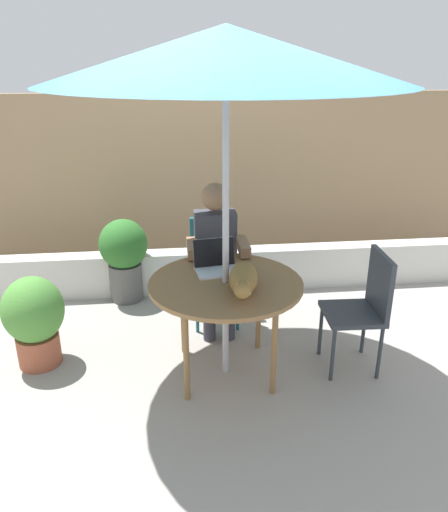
% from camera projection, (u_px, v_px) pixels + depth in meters
% --- Properties ---
extents(ground_plane, '(14.00, 14.00, 0.00)m').
position_uv_depth(ground_plane, '(225.00, 371.00, 3.71)').
color(ground_plane, gray).
extents(fence_back, '(6.00, 0.08, 1.83)m').
position_uv_depth(fence_back, '(202.00, 180.00, 5.42)').
color(fence_back, '#937756').
rests_on(fence_back, ground).
extents(planter_wall_low, '(5.40, 0.20, 0.41)m').
position_uv_depth(planter_wall_low, '(209.00, 270.00, 4.93)').
color(planter_wall_low, beige).
rests_on(planter_wall_low, ground).
extents(patio_table, '(1.07, 1.07, 0.73)m').
position_uv_depth(patio_table, '(226.00, 289.00, 3.46)').
color(patio_table, olive).
rests_on(patio_table, ground).
extents(patio_umbrella, '(2.22, 2.22, 2.35)m').
position_uv_depth(patio_umbrella, '(226.00, 55.00, 2.90)').
color(patio_umbrella, '#B7B7BC').
rests_on(patio_umbrella, ground).
extents(chair_occupied, '(0.40, 0.40, 0.90)m').
position_uv_depth(chair_occupied, '(214.00, 262.00, 4.29)').
color(chair_occupied, '#1E606B').
rests_on(chair_occupied, ground).
extents(chair_empty, '(0.41, 0.41, 0.90)m').
position_uv_depth(chair_empty, '(365.00, 302.00, 3.58)').
color(chair_empty, '#33383F').
rests_on(chair_empty, ground).
extents(person_seated, '(0.48, 0.48, 1.24)m').
position_uv_depth(person_seated, '(216.00, 250.00, 4.08)').
color(person_seated, '#3F3F47').
rests_on(person_seated, ground).
extents(laptop, '(0.33, 0.29, 0.21)m').
position_uv_depth(laptop, '(216.00, 261.00, 3.61)').
color(laptop, silver).
rests_on(laptop, patio_table).
extents(cat, '(0.26, 0.64, 0.17)m').
position_uv_depth(cat, '(243.00, 280.00, 3.27)').
color(cat, olive).
rests_on(cat, patio_table).
extents(potted_plant_near_fence, '(0.45, 0.45, 0.70)m').
position_uv_depth(potted_plant_near_fence, '(34.00, 317.00, 3.67)').
color(potted_plant_near_fence, '#9E5138').
rests_on(potted_plant_near_fence, ground).
extents(potted_plant_by_chair, '(0.45, 0.45, 0.79)m').
position_uv_depth(potted_plant_by_chair, '(124.00, 254.00, 4.65)').
color(potted_plant_by_chair, '#595654').
rests_on(potted_plant_by_chair, ground).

